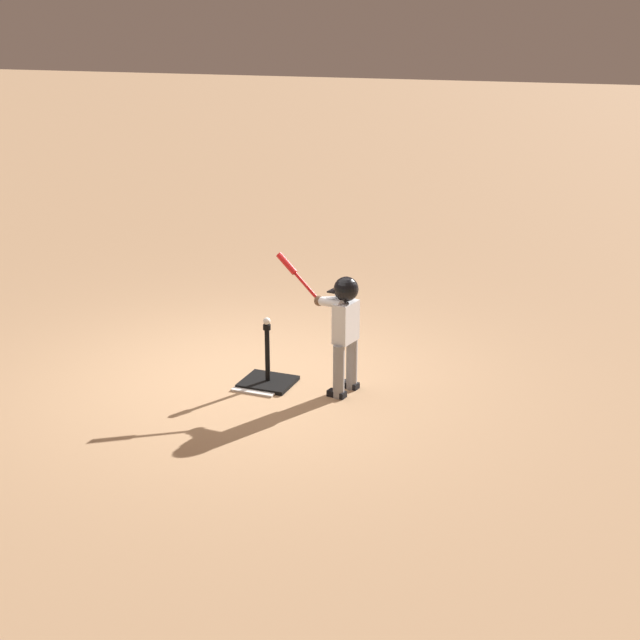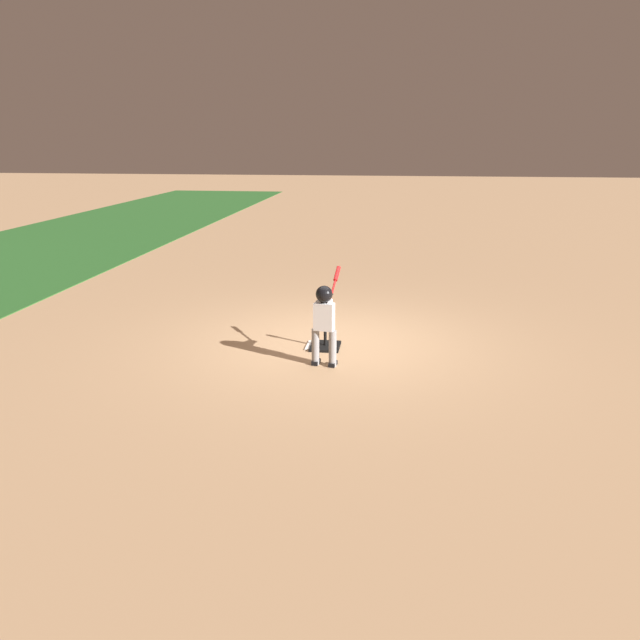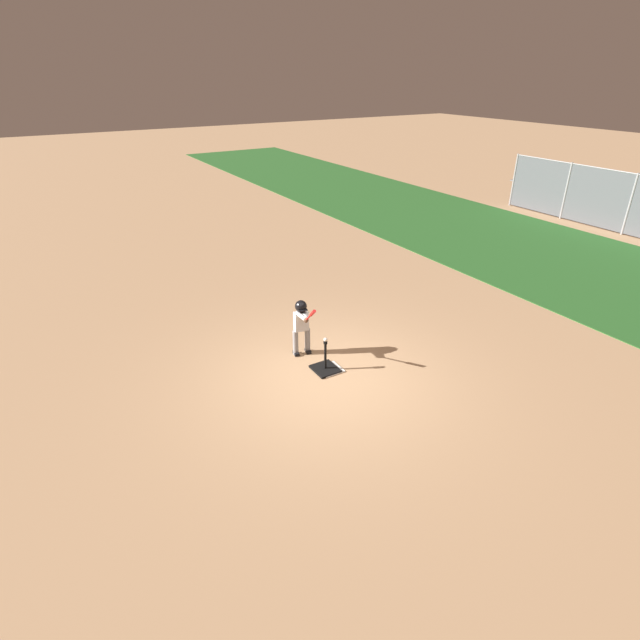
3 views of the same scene
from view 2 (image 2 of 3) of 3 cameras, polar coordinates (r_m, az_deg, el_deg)
ground_plane at (r=9.99m, az=1.16°, el=-2.00°), size 90.00×90.00×0.00m
home_plate at (r=9.77m, az=0.06°, el=-2.37°), size 0.44×0.44×0.02m
batting_tee at (r=9.70m, az=0.48°, el=-2.14°), size 0.50×0.45×0.63m
batter_child at (r=8.77m, az=0.44°, el=0.49°), size 0.89×0.38×1.31m
baseball at (r=9.53m, az=0.49°, el=1.25°), size 0.07×0.07×0.07m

